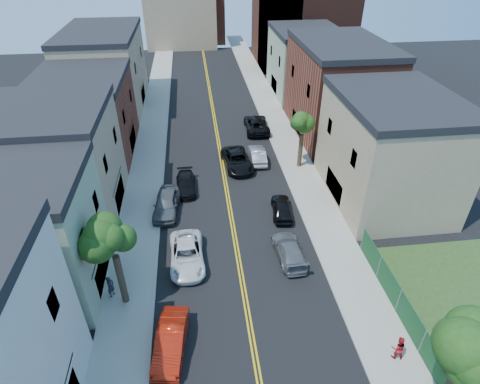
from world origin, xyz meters
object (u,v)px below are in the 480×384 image
object	(u,v)px
dark_car_right_far	(256,124)
grey_car_left	(166,203)
black_car_left	(186,184)
grey_car_right	(289,250)
red_sedan	(171,341)
white_pickup	(187,255)
black_car_right	(282,208)
pedestrian_right	(398,348)
pedestrian_left	(110,286)
silver_car_right	(257,155)
black_suv_lane	(237,160)

from	to	relation	value
dark_car_right_far	grey_car_left	bearing A→B (deg)	58.00
black_car_left	grey_car_right	distance (m)	12.73
red_sedan	white_pickup	bearing A→B (deg)	89.98
black_car_right	red_sedan	bearing A→B (deg)	59.13
white_pickup	grey_car_right	distance (m)	7.61
grey_car_left	pedestrian_right	distance (m)	20.89
pedestrian_left	silver_car_right	bearing A→B (deg)	-13.20
grey_car_left	silver_car_right	world-z (taller)	grey_car_left
dark_car_right_far	silver_car_right	bearing A→B (deg)	83.56
silver_car_right	white_pickup	bearing A→B (deg)	64.00
white_pickup	grey_car_right	xyz separation A→B (m)	(7.60, -0.38, -0.06)
silver_car_right	black_suv_lane	size ratio (longest dim) A/B	0.79
black_car_right	black_car_left	bearing A→B (deg)	-24.40
silver_car_right	pedestrian_left	size ratio (longest dim) A/B	2.71
white_pickup	black_car_left	size ratio (longest dim) A/B	1.20
grey_car_left	pedestrian_right	world-z (taller)	pedestrian_right
white_pickup	black_car_right	xyz separation A→B (m)	(8.20, 4.96, -0.04)
red_sedan	pedestrian_left	size ratio (longest dim) A/B	2.81
black_suv_lane	pedestrian_right	xyz separation A→B (m)	(6.49, -22.91, 0.20)
white_pickup	black_suv_lane	size ratio (longest dim) A/B	0.95
grey_car_right	silver_car_right	world-z (taller)	silver_car_right
black_car_left	black_suv_lane	world-z (taller)	black_suv_lane
dark_car_right_far	black_suv_lane	distance (m)	9.21
grey_car_left	silver_car_right	size ratio (longest dim) A/B	1.13
black_car_left	black_car_right	distance (m)	9.54
grey_car_left	pedestrian_right	bearing A→B (deg)	-44.48
black_car_right	silver_car_right	xyz separation A→B (m)	(-0.60, 9.55, 0.03)
white_pickup	silver_car_right	distance (m)	16.38
black_car_left	pedestrian_left	distance (m)	13.51
black_suv_lane	black_car_left	bearing A→B (deg)	-151.62
grey_car_left	black_car_right	size ratio (longest dim) A/B	1.23
red_sedan	grey_car_right	distance (m)	10.97
grey_car_left	black_suv_lane	distance (m)	9.90
grey_car_left	black_suv_lane	bearing A→B (deg)	50.06
grey_car_right	black_suv_lane	bearing A→B (deg)	-83.08
grey_car_right	dark_car_right_far	size ratio (longest dim) A/B	0.80
black_car_right	black_suv_lane	xyz separation A→B (m)	(-2.88, 8.58, 0.08)
white_pickup	silver_car_right	size ratio (longest dim) A/B	1.20
black_car_right	silver_car_right	distance (m)	9.57
black_car_left	pedestrian_right	distance (m)	22.55
red_sedan	dark_car_right_far	bearing A→B (deg)	79.61
black_car_left	black_suv_lane	distance (m)	6.48
red_sedan	black_car_left	world-z (taller)	red_sedan
silver_car_right	grey_car_left	bearing A→B (deg)	42.20
grey_car_left	black_car_left	xyz separation A→B (m)	(1.70, 3.28, -0.22)
white_pickup	black_suv_lane	world-z (taller)	black_suv_lane
black_car_right	silver_car_right	size ratio (longest dim) A/B	0.92
grey_car_right	pedestrian_left	size ratio (longest dim) A/B	2.87
black_car_left	dark_car_right_far	bearing A→B (deg)	53.29
white_pickup	black_car_right	world-z (taller)	white_pickup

